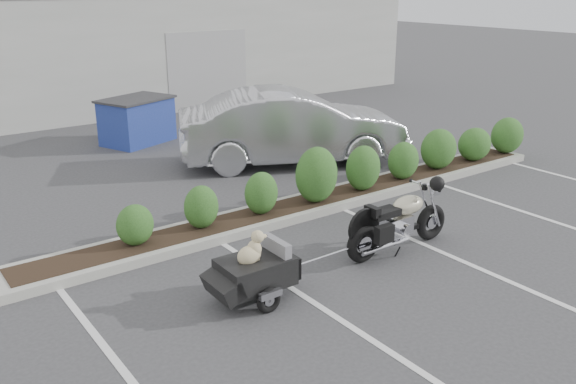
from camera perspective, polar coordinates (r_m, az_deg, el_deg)
ground at (r=9.84m, az=6.67°, el=-6.05°), size 90.00×90.00×0.00m
planter_kerb at (r=11.95m, az=3.10°, el=-0.92°), size 12.00×1.00×0.15m
building at (r=24.36m, az=-21.98°, el=12.68°), size 26.00×10.00×4.00m
motorcycle at (r=9.98m, az=10.41°, el=-2.79°), size 2.16×0.73×1.24m
pet_trailer at (r=8.37m, az=-3.17°, el=-7.39°), size 1.71×0.95×1.03m
sedan at (r=14.58m, az=0.41°, el=6.10°), size 5.63×3.96×1.76m
dumpster at (r=17.02m, az=-13.94°, el=6.54°), size 2.20×1.87×1.22m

